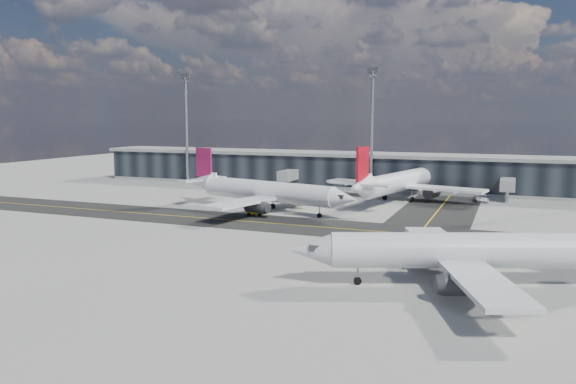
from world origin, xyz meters
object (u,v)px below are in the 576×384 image
at_px(airliner_redtail, 399,182).
at_px(service_van, 481,198).
at_px(airliner_near, 471,251).
at_px(baggage_tug, 256,211).
at_px(airliner_af, 265,191).

distance_m(airliner_redtail, service_van, 17.37).
relative_size(airliner_near, baggage_tug, 11.62).
bearing_deg(airliner_near, airliner_redtail, -3.34).
xyz_separation_m(airliner_af, airliner_redtail, (21.02, 22.54, 0.25)).
relative_size(airliner_af, service_van, 7.12).
xyz_separation_m(airliner_near, service_van, (-2.11, 62.36, -2.97)).
distance_m(airliner_af, airliner_near, 52.59).
bearing_deg(baggage_tug, service_van, 112.81).
relative_size(airliner_af, airliner_redtail, 0.94).
height_order(airliner_af, baggage_tug, airliner_af).
xyz_separation_m(baggage_tug, service_van, (36.83, 32.63, -0.15)).
relative_size(airliner_redtail, service_van, 7.60).
bearing_deg(baggage_tug, airliner_af, 166.89).
bearing_deg(airliner_redtail, baggage_tug, -113.24).
xyz_separation_m(airliner_af, service_van, (37.33, 27.56, -3.04)).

